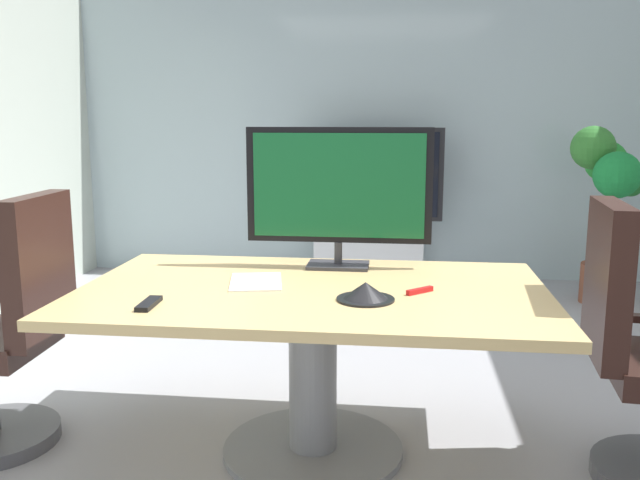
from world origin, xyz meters
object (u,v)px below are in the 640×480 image
conference_table (313,332)px  wall_display_unit (369,232)px  office_chair_left (6,344)px  remote_control (149,304)px  tv_monitor (339,189)px  potted_plant (606,194)px  conference_phone (366,292)px

conference_table → wall_display_unit: 2.97m
office_chair_left → remote_control: size_ratio=6.41×
office_chair_left → wall_display_unit: wall_display_unit is taller
office_chair_left → tv_monitor: size_ratio=1.30×
potted_plant → conference_table: bearing=-126.3°
remote_control → tv_monitor: bearing=47.6°
conference_table → potted_plant: (1.86, 2.53, 0.31)m
conference_table → remote_control: remote_control is taller
office_chair_left → conference_phone: 1.55m
tv_monitor → conference_phone: (0.15, -0.56, -0.33)m
tv_monitor → wall_display_unit: size_ratio=0.64×
wall_display_unit → potted_plant: bearing=-13.8°
conference_table → remote_control: size_ratio=11.08×
conference_phone → potted_plant: bearing=58.8°
office_chair_left → potted_plant: potted_plant is taller
conference_phone → office_chair_left: bearing=176.9°
conference_table → remote_control: 0.68m
office_chair_left → remote_control: bearing=69.0°
potted_plant → office_chair_left: bearing=-140.4°
conference_table → potted_plant: size_ratio=1.41×
office_chair_left → tv_monitor: 1.58m
wall_display_unit → conference_phone: 3.14m
conference_table → conference_phone: bearing=-36.4°
conference_table → wall_display_unit: bearing=88.2°
wall_display_unit → remote_control: (-0.65, -3.30, 0.29)m
conference_table → office_chair_left: size_ratio=1.73×
tv_monitor → conference_phone: tv_monitor is taller
conference_table → conference_phone: (0.22, -0.16, 0.22)m
conference_table → tv_monitor: 0.68m
office_chair_left → wall_display_unit: size_ratio=0.83×
conference_table → potted_plant: bearing=53.7°
tv_monitor → wall_display_unit: tv_monitor is taller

